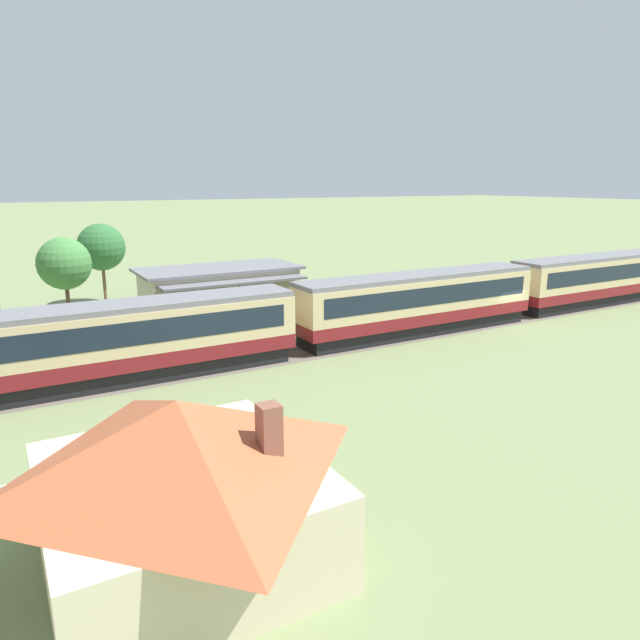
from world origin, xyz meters
name	(u,v)px	position (x,y,z in m)	size (l,w,h in m)	color
ground_plane	(506,324)	(0.00, 0.00, 0.00)	(600.00, 600.00, 0.00)	#707F51
passenger_train	(296,316)	(-16.96, 1.17, 2.32)	(77.44, 3.17, 4.19)	maroon
railway_track	(338,346)	(-13.94, 1.17, 0.01)	(139.50, 3.60, 0.04)	#665B51
station_building	(220,295)	(-18.42, 10.45, 2.15)	(11.46, 6.93, 4.23)	beige
cottage_terracotta_roof_2	(181,478)	(-28.74, -14.69, 2.44)	(7.63, 7.96, 4.69)	beige
yard_tree_1	(64,264)	(-28.16, 15.26, 4.58)	(3.72, 3.72, 6.46)	brown
yard_tree_2	(101,247)	(-24.50, 22.15, 4.88)	(3.94, 3.94, 6.86)	brown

